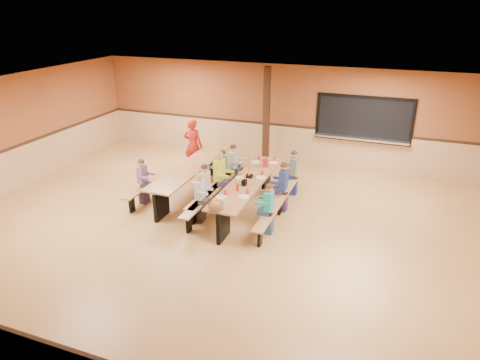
% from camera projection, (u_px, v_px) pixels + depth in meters
% --- Properties ---
extents(ground, '(12.00, 12.00, 0.00)m').
position_uv_depth(ground, '(215.00, 228.00, 9.64)').
color(ground, '#A06D3C').
rests_on(ground, ground).
extents(room_envelope, '(12.04, 10.04, 3.02)m').
position_uv_depth(room_envelope, '(215.00, 201.00, 9.37)').
color(room_envelope, brown).
rests_on(room_envelope, ground).
extents(kitchen_pass_through, '(2.78, 0.28, 1.38)m').
position_uv_depth(kitchen_pass_through, '(363.00, 121.00, 12.51)').
color(kitchen_pass_through, black).
rests_on(kitchen_pass_through, ground).
extents(structural_post, '(0.18, 0.18, 3.00)m').
position_uv_depth(structural_post, '(266.00, 117.00, 12.92)').
color(structural_post, black).
rests_on(structural_post, ground).
extents(cafeteria_table_main, '(1.91, 3.70, 0.74)m').
position_uv_depth(cafeteria_table_main, '(248.00, 189.00, 10.37)').
color(cafeteria_table_main, '#9C673E').
rests_on(cafeteria_table_main, ground).
extents(cafeteria_table_second, '(1.91, 3.70, 0.74)m').
position_uv_depth(cafeteria_table_second, '(191.00, 174.00, 11.27)').
color(cafeteria_table_second, '#9C673E').
rests_on(cafeteria_table_second, ground).
extents(seated_child_white_left, '(0.34, 0.28, 1.15)m').
position_uv_depth(seated_child_white_left, '(200.00, 198.00, 9.79)').
color(seated_child_white_left, silver).
rests_on(seated_child_white_left, ground).
extents(seated_adult_yellow, '(0.42, 0.34, 1.31)m').
position_uv_depth(seated_adult_yellow, '(219.00, 177.00, 10.74)').
color(seated_adult_yellow, '#CAE130').
rests_on(seated_adult_yellow, ground).
extents(seated_child_grey_left, '(0.37, 0.30, 1.20)m').
position_uv_depth(seated_child_grey_left, '(233.00, 166.00, 11.59)').
color(seated_child_grey_left, '#ADADAD').
rests_on(seated_child_grey_left, ground).
extents(seated_child_teal_right, '(0.35, 0.28, 1.16)m').
position_uv_depth(seated_child_teal_right, '(269.00, 209.00, 9.24)').
color(seated_child_teal_right, teal).
rests_on(seated_child_teal_right, ground).
extents(seated_child_navy_right, '(0.38, 0.31, 1.22)m').
position_uv_depth(seated_child_navy_right, '(283.00, 187.00, 10.26)').
color(seated_child_navy_right, navy).
rests_on(seated_child_navy_right, ground).
extents(seated_child_char_right, '(0.36, 0.30, 1.19)m').
position_uv_depth(seated_child_char_right, '(293.00, 173.00, 11.15)').
color(seated_child_char_right, '#545C60').
rests_on(seated_child_char_right, ground).
extents(seated_child_purple_sec, '(0.34, 0.28, 1.16)m').
position_uv_depth(seated_child_purple_sec, '(143.00, 182.00, 10.65)').
color(seated_child_purple_sec, '#6F4B77').
rests_on(seated_child_purple_sec, ground).
extents(seated_child_green_sec, '(0.36, 0.30, 1.20)m').
position_uv_depth(seated_child_green_sec, '(223.00, 172.00, 11.18)').
color(seated_child_green_sec, '#35764E').
rests_on(seated_child_green_sec, ground).
extents(seated_child_tan_sec, '(0.36, 0.30, 1.20)m').
position_uv_depth(seated_child_tan_sec, '(205.00, 188.00, 10.22)').
color(seated_child_tan_sec, beige).
rests_on(seated_child_tan_sec, ground).
extents(standing_woman, '(0.60, 0.40, 1.61)m').
position_uv_depth(standing_woman, '(193.00, 145.00, 12.62)').
color(standing_woman, '#AD1F13').
rests_on(standing_woman, ground).
extents(punch_pitcher, '(0.16, 0.16, 0.22)m').
position_uv_depth(punch_pitcher, '(266.00, 163.00, 11.12)').
color(punch_pitcher, red).
rests_on(punch_pitcher, cafeteria_table_main).
extents(chip_bowl, '(0.32, 0.32, 0.15)m').
position_uv_depth(chip_bowl, '(216.00, 206.00, 8.87)').
color(chip_bowl, orange).
rests_on(chip_bowl, cafeteria_table_main).
extents(napkin_dispenser, '(0.10, 0.14, 0.13)m').
position_uv_depth(napkin_dispenser, '(244.00, 183.00, 10.02)').
color(napkin_dispenser, black).
rests_on(napkin_dispenser, cafeteria_table_main).
extents(condiment_mustard, '(0.06, 0.06, 0.17)m').
position_uv_depth(condiment_mustard, '(244.00, 178.00, 10.20)').
color(condiment_mustard, yellow).
rests_on(condiment_mustard, cafeteria_table_main).
extents(condiment_ketchup, '(0.06, 0.06, 0.17)m').
position_uv_depth(condiment_ketchup, '(237.00, 188.00, 9.70)').
color(condiment_ketchup, '#B2140F').
rests_on(condiment_ketchup, cafeteria_table_main).
extents(table_paddle, '(0.16, 0.16, 0.56)m').
position_uv_depth(table_paddle, '(249.00, 172.00, 10.44)').
color(table_paddle, black).
rests_on(table_paddle, cafeteria_table_main).
extents(place_settings, '(0.65, 3.30, 0.11)m').
position_uv_depth(place_settings, '(248.00, 179.00, 10.26)').
color(place_settings, beige).
rests_on(place_settings, cafeteria_table_main).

